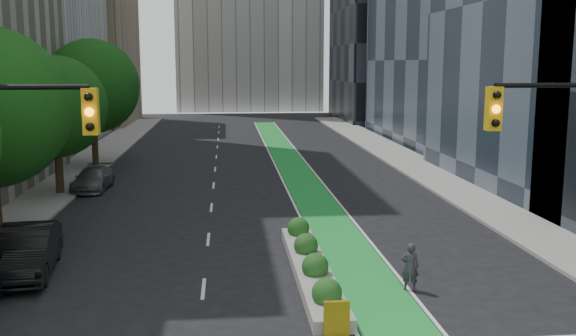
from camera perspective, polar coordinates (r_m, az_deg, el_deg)
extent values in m
cube|color=gray|center=(41.22, -19.65, -1.35)|extent=(3.60, 90.00, 0.15)
cube|color=gray|center=(42.16, 13.21, -0.82)|extent=(3.60, 90.00, 0.15)
cube|color=green|center=(45.13, 0.50, 0.00)|extent=(2.20, 70.00, 0.01)
cube|color=tan|center=(82.55, -18.80, 12.80)|extent=(14.00, 16.00, 26.00)
cube|color=black|center=(85.35, 9.50, 13.70)|extent=(14.00, 18.00, 28.00)
cylinder|color=black|center=(37.81, -19.75, 1.05)|extent=(0.44, 0.44, 4.48)
sphere|color=#133F0D|center=(37.54, -19.97, 5.16)|extent=(5.60, 5.60, 5.60)
cylinder|color=black|center=(47.46, -16.84, 3.19)|extent=(0.44, 0.44, 5.15)
sphere|color=#133F0D|center=(47.25, -17.02, 6.96)|extent=(6.60, 6.60, 6.60)
cube|color=gold|center=(15.13, -17.13, 4.82)|extent=(0.34, 0.28, 1.05)
sphere|color=orange|center=(14.98, -17.26, 4.77)|extent=(0.20, 0.20, 0.20)
cube|color=gold|center=(16.13, 17.81, 5.04)|extent=(0.34, 0.28, 1.05)
sphere|color=orange|center=(15.99, 18.03, 5.00)|extent=(0.20, 0.20, 0.20)
cube|color=gray|center=(22.63, 2.07, -9.04)|extent=(1.20, 10.00, 0.40)
cube|color=yellow|center=(17.69, 4.35, -13.23)|extent=(0.70, 0.12, 1.00)
sphere|color=#194C19|center=(19.21, 3.47, -11.03)|extent=(0.90, 0.90, 0.90)
sphere|color=#194C19|center=(21.55, 2.43, -8.73)|extent=(0.90, 0.90, 0.90)
sphere|color=#194C19|center=(23.92, 1.60, -6.89)|extent=(0.90, 0.90, 0.90)
sphere|color=#194C19|center=(26.31, 0.93, -5.37)|extent=(0.90, 0.90, 0.90)
imported|color=#332F38|center=(21.41, 10.79, -8.62)|extent=(0.65, 0.50, 1.58)
imported|color=black|center=(24.32, -22.25, -6.84)|extent=(2.35, 5.30, 1.69)
imported|color=#5B5D60|center=(39.02, -16.94, -0.92)|extent=(2.00, 4.57, 1.31)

